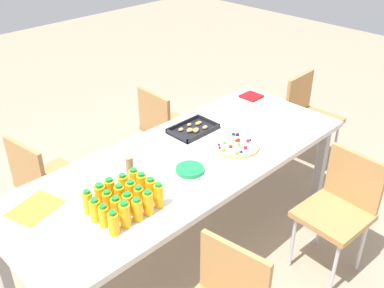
% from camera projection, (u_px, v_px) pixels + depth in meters
% --- Properties ---
extents(ground_plane, '(12.00, 12.00, 0.00)m').
position_uv_depth(ground_plane, '(185.00, 248.00, 3.21)').
color(ground_plane, tan).
extents(party_table, '(2.38, 0.91, 0.76)m').
position_uv_depth(party_table, '(184.00, 167.00, 2.86)').
color(party_table, silver).
rests_on(party_table, ground_plane).
extents(chair_end, '(0.41, 0.41, 0.83)m').
position_uv_depth(chair_end, '(308.00, 113.00, 3.96)').
color(chair_end, '#B7844C').
rests_on(chair_end, ground_plane).
extents(chair_near_right, '(0.43, 0.43, 0.83)m').
position_uv_depth(chair_near_right, '(340.00, 205.00, 2.83)').
color(chair_near_right, '#B7844C').
rests_on(chair_near_right, ground_plane).
extents(chair_far_right, '(0.41, 0.41, 0.83)m').
position_uv_depth(chair_far_right, '(166.00, 125.00, 3.76)').
color(chair_far_right, '#B7844C').
rests_on(chair_far_right, ground_plane).
extents(chair_far_left, '(0.45, 0.45, 0.83)m').
position_uv_depth(chair_far_left, '(45.00, 179.00, 3.08)').
color(chair_far_left, '#B7844C').
rests_on(chair_far_left, ground_plane).
extents(juice_bottle_0, '(0.06, 0.06, 0.14)m').
position_uv_depth(juice_bottle_0, '(114.00, 223.00, 2.20)').
color(juice_bottle_0, '#F9AB14').
rests_on(juice_bottle_0, party_table).
extents(juice_bottle_1, '(0.06, 0.06, 0.15)m').
position_uv_depth(juice_bottle_1, '(125.00, 215.00, 2.24)').
color(juice_bottle_1, '#FAAE14').
rests_on(juice_bottle_1, party_table).
extents(juice_bottle_2, '(0.06, 0.06, 0.14)m').
position_uv_depth(juice_bottle_2, '(137.00, 210.00, 2.29)').
color(juice_bottle_2, '#FAAD14').
rests_on(juice_bottle_2, party_table).
extents(juice_bottle_3, '(0.06, 0.06, 0.14)m').
position_uv_depth(juice_bottle_3, '(148.00, 203.00, 2.33)').
color(juice_bottle_3, '#FAAC14').
rests_on(juice_bottle_3, party_table).
extents(juice_bottle_4, '(0.05, 0.05, 0.15)m').
position_uv_depth(juice_bottle_4, '(159.00, 196.00, 2.38)').
color(juice_bottle_4, '#F9AE14').
rests_on(juice_bottle_4, party_table).
extents(juice_bottle_5, '(0.05, 0.05, 0.13)m').
position_uv_depth(juice_bottle_5, '(104.00, 216.00, 2.25)').
color(juice_bottle_5, '#F9AE14').
rests_on(juice_bottle_5, party_table).
extents(juice_bottle_6, '(0.06, 0.06, 0.14)m').
position_uv_depth(juice_bottle_6, '(116.00, 209.00, 2.29)').
color(juice_bottle_6, '#F8AB14').
rests_on(juice_bottle_6, party_table).
extents(juice_bottle_7, '(0.06, 0.06, 0.13)m').
position_uv_depth(juice_bottle_7, '(128.00, 204.00, 2.33)').
color(juice_bottle_7, '#FAAE14').
rests_on(juice_bottle_7, party_table).
extents(juice_bottle_8, '(0.05, 0.05, 0.13)m').
position_uv_depth(juice_bottle_8, '(139.00, 197.00, 2.38)').
color(juice_bottle_8, '#F9AB14').
rests_on(juice_bottle_8, party_table).
extents(juice_bottle_9, '(0.06, 0.06, 0.15)m').
position_uv_depth(juice_bottle_9, '(151.00, 190.00, 2.43)').
color(juice_bottle_9, '#F9AE14').
rests_on(juice_bottle_9, party_table).
extents(juice_bottle_10, '(0.06, 0.06, 0.14)m').
position_uv_depth(juice_bottle_10, '(95.00, 210.00, 2.29)').
color(juice_bottle_10, '#FAAF14').
rests_on(juice_bottle_10, party_table).
extents(juice_bottle_11, '(0.05, 0.05, 0.14)m').
position_uv_depth(juice_bottle_11, '(108.00, 202.00, 2.34)').
color(juice_bottle_11, '#F9AC14').
rests_on(juice_bottle_11, party_table).
extents(juice_bottle_12, '(0.06, 0.06, 0.15)m').
position_uv_depth(juice_bottle_12, '(120.00, 197.00, 2.38)').
color(juice_bottle_12, '#FAAE14').
rests_on(juice_bottle_12, party_table).
extents(juice_bottle_13, '(0.06, 0.06, 0.13)m').
position_uv_depth(juice_bottle_13, '(131.00, 192.00, 2.42)').
color(juice_bottle_13, '#F9AE14').
rests_on(juice_bottle_13, party_table).
extents(juice_bottle_14, '(0.06, 0.06, 0.15)m').
position_uv_depth(juice_bottle_14, '(142.00, 185.00, 2.47)').
color(juice_bottle_14, '#FAAD14').
rests_on(juice_bottle_14, party_table).
extents(juice_bottle_15, '(0.05, 0.05, 0.14)m').
position_uv_depth(juice_bottle_15, '(88.00, 202.00, 2.33)').
color(juice_bottle_15, '#FAAE14').
rests_on(juice_bottle_15, party_table).
extents(juice_bottle_16, '(0.06, 0.06, 0.15)m').
position_uv_depth(juice_bottle_16, '(100.00, 196.00, 2.38)').
color(juice_bottle_16, '#F9AB14').
rests_on(juice_bottle_16, party_table).
extents(juice_bottle_17, '(0.06, 0.06, 0.15)m').
position_uv_depth(juice_bottle_17, '(110.00, 190.00, 2.42)').
color(juice_bottle_17, '#F9AC14').
rests_on(juice_bottle_17, party_table).
extents(juice_bottle_18, '(0.05, 0.05, 0.14)m').
position_uv_depth(juice_bottle_18, '(123.00, 185.00, 2.48)').
color(juice_bottle_18, '#FAAB14').
rests_on(juice_bottle_18, party_table).
extents(juice_bottle_19, '(0.06, 0.06, 0.14)m').
position_uv_depth(juice_bottle_19, '(134.00, 180.00, 2.52)').
color(juice_bottle_19, '#FAAD14').
rests_on(juice_bottle_19, party_table).
extents(fruit_pizza, '(0.31, 0.31, 0.05)m').
position_uv_depth(fruit_pizza, '(236.00, 145.00, 2.95)').
color(fruit_pizza, tan).
rests_on(fruit_pizza, party_table).
extents(snack_tray, '(0.33, 0.22, 0.04)m').
position_uv_depth(snack_tray, '(193.00, 129.00, 3.14)').
color(snack_tray, black).
rests_on(snack_tray, party_table).
extents(plate_stack, '(0.17, 0.17, 0.02)m').
position_uv_depth(plate_stack, '(190.00, 170.00, 2.70)').
color(plate_stack, '#1E8C4C').
rests_on(plate_stack, party_table).
extents(napkin_stack, '(0.15, 0.15, 0.02)m').
position_uv_depth(napkin_stack, '(251.00, 96.00, 3.64)').
color(napkin_stack, red).
rests_on(napkin_stack, party_table).
extents(cardboard_tube, '(0.04, 0.04, 0.16)m').
position_uv_depth(cardboard_tube, '(130.00, 169.00, 2.58)').
color(cardboard_tube, '#9E7A56').
rests_on(cardboard_tube, party_table).
extents(paper_folder, '(0.30, 0.26, 0.01)m').
position_uv_depth(paper_folder, '(35.00, 208.00, 2.40)').
color(paper_folder, yellow).
rests_on(paper_folder, party_table).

